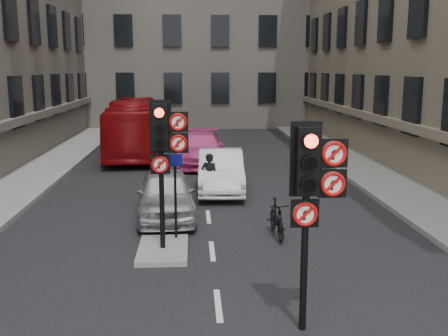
{
  "coord_description": "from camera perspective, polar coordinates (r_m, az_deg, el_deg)",
  "views": [
    {
      "loc": [
        -0.45,
        -7.24,
        4.42
      ],
      "look_at": [
        0.13,
        2.27,
        2.6
      ],
      "focal_mm": 42.0,
      "sensor_mm": 36.0,
      "label": 1
    }
  ],
  "objects": [
    {
      "name": "car_silver",
      "position": [
        15.78,
        -6.34,
        -2.84
      ],
      "size": [
        1.94,
        4.27,
        1.42
      ],
      "primitive_type": "imported",
      "rotation": [
        0.0,
        0.0,
        0.06
      ],
      "color": "#B1B4B9",
      "rests_on": "ground"
    },
    {
      "name": "pavement_right",
      "position": [
        21.15,
        17.82,
        -1.54
      ],
      "size": [
        3.0,
        50.0,
        0.16
      ],
      "primitive_type": "cube",
      "color": "gray",
      "rests_on": "ground"
    },
    {
      "name": "motorcycle",
      "position": [
        13.98,
        5.76,
        -5.5
      ],
      "size": [
        0.54,
        1.7,
        1.01
      ],
      "primitive_type": "imported",
      "rotation": [
        0.0,
        0.0,
        0.04
      ],
      "color": "black",
      "rests_on": "ground"
    },
    {
      "name": "bus_red",
      "position": [
        27.73,
        -9.83,
        4.42
      ],
      "size": [
        2.95,
        10.16,
        2.8
      ],
      "primitive_type": "imported",
      "rotation": [
        0.0,
        0.0,
        0.06
      ],
      "color": "maroon",
      "rests_on": "ground"
    },
    {
      "name": "info_sign",
      "position": [
        13.29,
        -5.33,
        -1.76
      ],
      "size": [
        0.38,
        0.13,
        2.19
      ],
      "rotation": [
        0.0,
        0.0,
        0.12
      ],
      "color": "black",
      "rests_on": "centre_island"
    },
    {
      "name": "centre_island",
      "position": [
        13.01,
        -6.65,
        -8.83
      ],
      "size": [
        1.2,
        2.0,
        0.12
      ],
      "primitive_type": "cube",
      "color": "gray",
      "rests_on": "ground"
    },
    {
      "name": "motorcyclist",
      "position": [
        17.78,
        -1.6,
        -0.92
      ],
      "size": [
        0.67,
        0.54,
        1.6
      ],
      "primitive_type": "imported",
      "rotation": [
        0.0,
        0.0,
        2.83
      ],
      "color": "black",
      "rests_on": "ground"
    },
    {
      "name": "signal_far",
      "position": [
        12.37,
        -6.53,
        2.77
      ],
      "size": [
        0.91,
        0.4,
        3.58
      ],
      "color": "black",
      "rests_on": "centre_island"
    },
    {
      "name": "car_pink",
      "position": [
        24.3,
        -2.54,
        2.1
      ],
      "size": [
        2.19,
        5.11,
        1.47
      ],
      "primitive_type": "imported",
      "rotation": [
        0.0,
        0.0,
        -0.03
      ],
      "color": "#DB408C",
      "rests_on": "ground"
    },
    {
      "name": "car_white",
      "position": [
        19.03,
        -0.35,
        -0.32
      ],
      "size": [
        1.72,
        4.55,
        1.48
      ],
      "primitive_type": "imported",
      "rotation": [
        0.0,
        0.0,
        -0.03
      ],
      "color": "white",
      "rests_on": "ground"
    },
    {
      "name": "signal_near",
      "position": [
        8.65,
        9.54,
        -1.6
      ],
      "size": [
        0.91,
        0.4,
        3.58
      ],
      "color": "black",
      "rests_on": "ground"
    },
    {
      "name": "pavement_left",
      "position": [
        20.84,
        -22.3,
        -2.01
      ],
      "size": [
        3.0,
        50.0,
        0.16
      ],
      "primitive_type": "cube",
      "color": "gray",
      "rests_on": "ground"
    }
  ]
}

